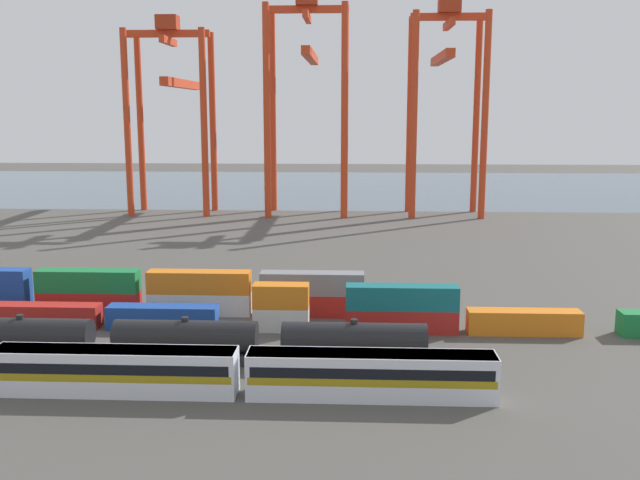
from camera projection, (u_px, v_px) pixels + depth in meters
The scene contains 20 objects.
ground_plane at pixel (263, 256), 119.04m from camera, with size 420.00×420.00×0.00m, color #4C4944.
harbour_water at pixel (307, 187), 226.96m from camera, with size 400.00×110.00×0.01m, color #475B6B.
passenger_train at pixel (115, 369), 60.78m from camera, with size 64.19×3.14×3.90m.
freight_tank_row at pixel (186, 341), 68.40m from camera, with size 45.78×2.98×4.44m.
shipping_container_1 at pixel (46, 316), 79.60m from camera, with size 12.10×2.44×2.60m, color #AD211C.
shipping_container_2 at pixel (163, 317), 79.00m from camera, with size 12.10×2.44×2.60m, color #1C4299.
shipping_container_3 at pixel (281, 319), 78.40m from camera, with size 6.04×2.44×2.60m, color silver.
shipping_container_4 at pixel (281, 296), 77.93m from camera, with size 6.04×2.44×2.60m, color orange.
shipping_container_5 at pixel (402, 320), 77.79m from camera, with size 12.10×2.44×2.60m, color #AD211C.
shipping_container_6 at pixel (402, 297), 77.33m from camera, with size 12.10×2.44×2.60m, color #146066.
shipping_container_7 at pixel (524, 322), 77.19m from camera, with size 12.10×2.44×2.60m, color orange.
shipping_container_11 at pixel (89, 302), 85.30m from camera, with size 12.10×2.44×2.60m, color #AD211C.
shipping_container_12 at pixel (88, 281), 84.84m from camera, with size 12.10×2.44×2.60m, color #197538.
shipping_container_13 at pixel (200, 303), 84.68m from camera, with size 12.10×2.44×2.60m, color silver.
shipping_container_14 at pixel (199, 282), 84.22m from camera, with size 12.10×2.44×2.60m, color orange.
shipping_container_15 at pixel (312, 305), 84.07m from camera, with size 12.10×2.44×2.60m, color #AD211C.
shipping_container_16 at pixel (312, 283), 83.61m from camera, with size 12.10×2.44×2.60m, color slate.
gantry_crane_west at pixel (173, 97), 166.76m from camera, with size 19.01×35.42×44.90m.
gantry_crane_central at pixel (308, 81), 164.76m from camera, with size 18.72×38.03×49.97m.
gantry_crane_east at pixel (446, 86), 163.03m from camera, with size 17.03×34.00×48.19m.
Camera 1 is at (14.85, -76.12, 23.71)m, focal length 40.25 mm.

